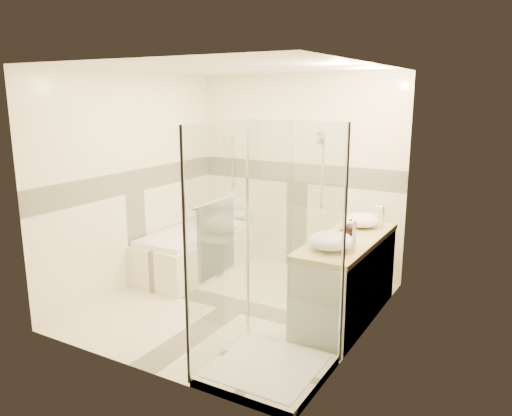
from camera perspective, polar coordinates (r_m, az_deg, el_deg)
The scene contains 12 objects.
room at distance 5.14m, azimuth -1.75°, elevation 1.80°, with size 2.82×3.02×2.52m.
bathtub at distance 6.47m, azimuth -6.92°, elevation -4.62°, with size 0.75×1.70×0.56m.
vanity at distance 5.17m, azimuth 10.28°, elevation -7.91°, with size 0.58×1.62×0.85m.
shower_enclosure at distance 4.18m, azimuth 0.42°, elevation -11.72°, with size 0.96×0.93×2.04m.
vessel_sink_near at distance 5.47m, azimuth 12.01°, elevation -1.34°, with size 0.38×0.38×0.15m, color white.
vessel_sink_far at distance 4.64m, azimuth 8.50°, elevation -3.69°, with size 0.42×0.42×0.17m, color white.
faucet_near at distance 5.40m, azimuth 14.23°, elevation -0.86°, with size 0.11×0.03×0.26m.
faucet_far at distance 4.54m, azimuth 11.07°, elevation -2.97°, with size 0.12×0.03×0.30m.
amenity_bottle_a at distance 4.94m, azimuth 9.92°, elevation -2.81°, with size 0.07×0.07×0.15m, color black.
amenity_bottle_b at distance 5.14m, azimuth 10.76°, elevation -2.16°, with size 0.13×0.13×0.16m, color black.
folded_towels at distance 5.66m, azimuth 12.60°, elevation -1.25°, with size 0.16×0.27×0.09m, color white.
rolled_towel at distance 6.87m, azimuth -1.69°, elevation -0.82°, with size 0.11×0.11×0.25m, color white.
Camera 1 is at (2.69, -4.28, 2.25)m, focal length 35.00 mm.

